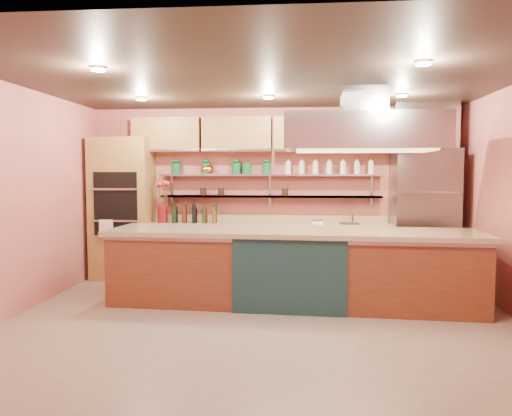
# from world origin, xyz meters

# --- Properties ---
(floor) EXTENTS (6.00, 5.00, 0.02)m
(floor) POSITION_xyz_m (0.00, 0.00, -0.01)
(floor) COLOR gray
(floor) RESTS_ON ground
(ceiling) EXTENTS (6.00, 5.00, 0.02)m
(ceiling) POSITION_xyz_m (0.00, 0.00, 2.80)
(ceiling) COLOR black
(ceiling) RESTS_ON wall_back
(wall_back) EXTENTS (6.00, 0.04, 2.80)m
(wall_back) POSITION_xyz_m (0.00, 2.50, 1.40)
(wall_back) COLOR #BA5E57
(wall_back) RESTS_ON floor
(wall_front) EXTENTS (6.00, 0.04, 2.80)m
(wall_front) POSITION_xyz_m (0.00, -2.50, 1.40)
(wall_front) COLOR #BA5E57
(wall_front) RESTS_ON floor
(wall_left) EXTENTS (0.04, 5.00, 2.80)m
(wall_left) POSITION_xyz_m (-3.00, 0.00, 1.40)
(wall_left) COLOR #BA5E57
(wall_left) RESTS_ON floor
(oven_stack) EXTENTS (0.95, 0.64, 2.30)m
(oven_stack) POSITION_xyz_m (-2.45, 2.18, 1.15)
(oven_stack) COLOR olive
(oven_stack) RESTS_ON floor
(refrigerator) EXTENTS (0.95, 0.72, 2.10)m
(refrigerator) POSITION_xyz_m (2.35, 2.14, 1.05)
(refrigerator) COLOR gray
(refrigerator) RESTS_ON floor
(back_counter) EXTENTS (3.84, 0.64, 0.93)m
(back_counter) POSITION_xyz_m (-0.05, 2.20, 0.47)
(back_counter) COLOR tan
(back_counter) RESTS_ON floor
(wall_shelf_lower) EXTENTS (3.60, 0.26, 0.03)m
(wall_shelf_lower) POSITION_xyz_m (-0.05, 2.37, 1.35)
(wall_shelf_lower) COLOR #A1A2A8
(wall_shelf_lower) RESTS_ON wall_back
(wall_shelf_upper) EXTENTS (3.60, 0.26, 0.03)m
(wall_shelf_upper) POSITION_xyz_m (-0.05, 2.37, 1.70)
(wall_shelf_upper) COLOR #A1A2A8
(wall_shelf_upper) RESTS_ON wall_back
(upper_cabinets) EXTENTS (4.60, 0.36, 0.55)m
(upper_cabinets) POSITION_xyz_m (0.00, 2.32, 2.35)
(upper_cabinets) COLOR olive
(upper_cabinets) RESTS_ON wall_back
(range_hood) EXTENTS (2.00, 1.00, 0.45)m
(range_hood) POSITION_xyz_m (1.24, 0.76, 2.25)
(range_hood) COLOR #A1A2A8
(range_hood) RESTS_ON ceiling
(ceiling_downlights) EXTENTS (4.00, 2.80, 0.02)m
(ceiling_downlights) POSITION_xyz_m (0.00, 0.20, 2.77)
(ceiling_downlights) COLOR #FFE5A5
(ceiling_downlights) RESTS_ON ceiling
(island) EXTENTS (4.79, 1.31, 0.99)m
(island) POSITION_xyz_m (0.34, 0.76, 0.49)
(island) COLOR brown
(island) RESTS_ON floor
(flower_vase) EXTENTS (0.21, 0.21, 0.29)m
(flower_vase) POSITION_xyz_m (-1.78, 2.15, 1.08)
(flower_vase) COLOR maroon
(flower_vase) RESTS_ON back_counter
(oil_bottle_cluster) EXTENTS (0.79, 0.29, 0.25)m
(oil_bottle_cluster) POSITION_xyz_m (-1.25, 2.15, 1.05)
(oil_bottle_cluster) COLOR black
(oil_bottle_cluster) RESTS_ON back_counter
(kitchen_scale) EXTENTS (0.18, 0.14, 0.10)m
(kitchen_scale) POSITION_xyz_m (0.72, 2.15, 0.98)
(kitchen_scale) COLOR silver
(kitchen_scale) RESTS_ON back_counter
(bar_faucet) EXTENTS (0.03, 0.03, 0.24)m
(bar_faucet) POSITION_xyz_m (1.28, 2.25, 1.05)
(bar_faucet) COLOR silver
(bar_faucet) RESTS_ON back_counter
(copper_kettle) EXTENTS (0.22, 0.22, 0.16)m
(copper_kettle) POSITION_xyz_m (-1.07, 2.37, 1.79)
(copper_kettle) COLOR orange
(copper_kettle) RESTS_ON wall_shelf_upper
(green_canister) EXTENTS (0.16, 0.16, 0.18)m
(green_canister) POSITION_xyz_m (-0.43, 2.37, 1.81)
(green_canister) COLOR #104E27
(green_canister) RESTS_ON wall_shelf_upper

